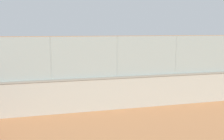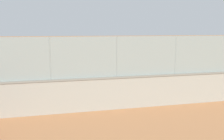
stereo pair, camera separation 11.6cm
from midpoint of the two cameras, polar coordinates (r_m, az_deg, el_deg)
name	(u,v)px [view 1 (the left image)]	position (r m, az deg, el deg)	size (l,w,h in m)	color
ground_plane	(89,72)	(23.97, -5.34, -0.37)	(260.00, 260.00, 0.00)	#A36B42
perimeter_wall	(86,94)	(12.41, -6.27, -5.54)	(29.44, 0.62, 1.67)	gray
fence_panel_on_wall	(85,57)	(12.08, -6.42, 2.86)	(28.92, 0.28, 1.99)	gray
player_at_service_line	(100,65)	(21.74, -2.81, 1.04)	(0.72, 1.22, 1.52)	#591919
player_foreground_swinging	(192,79)	(16.79, 17.63, -1.97)	(0.84, 1.06, 1.46)	black
player_baseline_waiting	(77,62)	(23.64, -8.13, 1.92)	(1.27, 0.79, 1.71)	#B2B2B2
sports_ball	(119,68)	(19.53, 1.54, 0.57)	(0.13, 0.13, 0.13)	yellow
courtside_bench	(116,93)	(14.07, 0.79, -5.30)	(1.60, 0.39, 0.87)	brown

